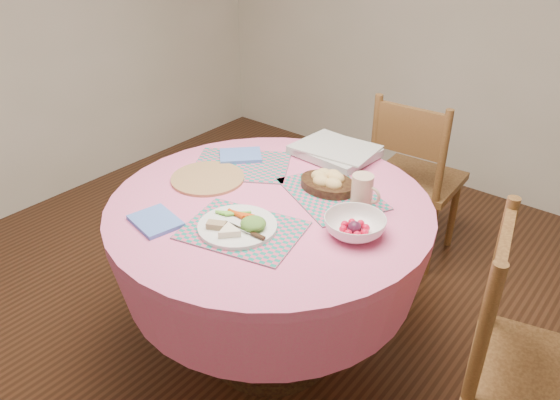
{
  "coord_description": "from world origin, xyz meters",
  "views": [
    {
      "loc": [
        1.15,
        -1.37,
        1.79
      ],
      "look_at": [
        0.05,
        0.0,
        0.78
      ],
      "focal_mm": 35.0,
      "sensor_mm": 36.0,
      "label": 1
    }
  ],
  "objects_px": {
    "wicker_trivet": "(208,178)",
    "dinner_plate": "(238,226)",
    "chair_back": "(414,176)",
    "fruit_bowl": "(355,226)",
    "latte_mug": "(363,192)",
    "bread_bowl": "(328,181)",
    "chair_right": "(524,363)",
    "dining_table": "(270,245)"
  },
  "relations": [
    {
      "from": "chair_back",
      "to": "bread_bowl",
      "type": "relative_size",
      "value": 4.02
    },
    {
      "from": "dinner_plate",
      "to": "fruit_bowl",
      "type": "relative_size",
      "value": 1.19
    },
    {
      "from": "chair_right",
      "to": "latte_mug",
      "type": "relative_size",
      "value": 7.32
    },
    {
      "from": "chair_back",
      "to": "wicker_trivet",
      "type": "distance_m",
      "value": 1.17
    },
    {
      "from": "dining_table",
      "to": "wicker_trivet",
      "type": "xyz_separation_m",
      "value": [
        -0.32,
        -0.02,
        0.2
      ]
    },
    {
      "from": "wicker_trivet",
      "to": "dinner_plate",
      "type": "height_order",
      "value": "dinner_plate"
    },
    {
      "from": "wicker_trivet",
      "to": "dinner_plate",
      "type": "distance_m",
      "value": 0.41
    },
    {
      "from": "dinner_plate",
      "to": "bread_bowl",
      "type": "distance_m",
      "value": 0.45
    },
    {
      "from": "latte_mug",
      "to": "dinner_plate",
      "type": "bearing_deg",
      "value": -122.75
    },
    {
      "from": "dining_table",
      "to": "latte_mug",
      "type": "height_order",
      "value": "latte_mug"
    },
    {
      "from": "dinner_plate",
      "to": "fruit_bowl",
      "type": "xyz_separation_m",
      "value": [
        0.33,
        0.24,
        0.01
      ]
    },
    {
      "from": "dining_table",
      "to": "wicker_trivet",
      "type": "bearing_deg",
      "value": -177.25
    },
    {
      "from": "latte_mug",
      "to": "fruit_bowl",
      "type": "bearing_deg",
      "value": -66.27
    },
    {
      "from": "chair_right",
      "to": "bread_bowl",
      "type": "bearing_deg",
      "value": 65.49
    },
    {
      "from": "chair_right",
      "to": "bread_bowl",
      "type": "distance_m",
      "value": 0.93
    },
    {
      "from": "bread_bowl",
      "to": "fruit_bowl",
      "type": "bearing_deg",
      "value": -39.0
    },
    {
      "from": "dining_table",
      "to": "dinner_plate",
      "type": "relative_size",
      "value": 4.45
    },
    {
      "from": "dinner_plate",
      "to": "latte_mug",
      "type": "distance_m",
      "value": 0.48
    },
    {
      "from": "latte_mug",
      "to": "chair_back",
      "type": "bearing_deg",
      "value": 102.15
    },
    {
      "from": "dining_table",
      "to": "bread_bowl",
      "type": "relative_size",
      "value": 5.39
    },
    {
      "from": "wicker_trivet",
      "to": "chair_right",
      "type": "bearing_deg",
      "value": 3.11
    },
    {
      "from": "chair_back",
      "to": "fruit_bowl",
      "type": "relative_size",
      "value": 3.94
    },
    {
      "from": "wicker_trivet",
      "to": "fruit_bowl",
      "type": "relative_size",
      "value": 1.28
    },
    {
      "from": "chair_right",
      "to": "chair_back",
      "type": "xyz_separation_m",
      "value": [
        -0.87,
        0.98,
        -0.02
      ]
    },
    {
      "from": "chair_right",
      "to": "latte_mug",
      "type": "height_order",
      "value": "chair_right"
    },
    {
      "from": "dining_table",
      "to": "chair_right",
      "type": "xyz_separation_m",
      "value": [
        0.98,
        0.06,
        -0.05
      ]
    },
    {
      "from": "dinner_plate",
      "to": "fruit_bowl",
      "type": "distance_m",
      "value": 0.4
    },
    {
      "from": "latte_mug",
      "to": "fruit_bowl",
      "type": "xyz_separation_m",
      "value": [
        0.07,
        -0.16,
        -0.04
      ]
    },
    {
      "from": "chair_right",
      "to": "chair_back",
      "type": "relative_size",
      "value": 1.05
    },
    {
      "from": "chair_right",
      "to": "fruit_bowl",
      "type": "xyz_separation_m",
      "value": [
        -0.62,
        -0.04,
        0.28
      ]
    },
    {
      "from": "chair_back",
      "to": "dinner_plate",
      "type": "xyz_separation_m",
      "value": [
        -0.07,
        -1.25,
        0.29
      ]
    },
    {
      "from": "wicker_trivet",
      "to": "dinner_plate",
      "type": "relative_size",
      "value": 1.08
    },
    {
      "from": "chair_back",
      "to": "fruit_bowl",
      "type": "height_order",
      "value": "chair_back"
    },
    {
      "from": "wicker_trivet",
      "to": "fruit_bowl",
      "type": "height_order",
      "value": "fruit_bowl"
    },
    {
      "from": "latte_mug",
      "to": "chair_right",
      "type": "bearing_deg",
      "value": -10.21
    },
    {
      "from": "bread_bowl",
      "to": "dinner_plate",
      "type": "bearing_deg",
      "value": -99.31
    },
    {
      "from": "chair_back",
      "to": "latte_mug",
      "type": "xyz_separation_m",
      "value": [
        0.18,
        -0.85,
        0.34
      ]
    },
    {
      "from": "dining_table",
      "to": "wicker_trivet",
      "type": "height_order",
      "value": "wicker_trivet"
    },
    {
      "from": "chair_back",
      "to": "bread_bowl",
      "type": "bearing_deg",
      "value": 86.69
    },
    {
      "from": "bread_bowl",
      "to": "fruit_bowl",
      "type": "distance_m",
      "value": 0.33
    },
    {
      "from": "chair_back",
      "to": "latte_mug",
      "type": "distance_m",
      "value": 0.94
    },
    {
      "from": "dinner_plate",
      "to": "chair_right",
      "type": "bearing_deg",
      "value": 16.19
    }
  ]
}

